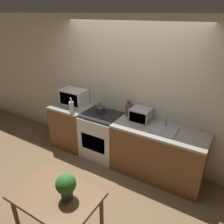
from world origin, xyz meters
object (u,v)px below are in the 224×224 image
Objects in this scene: bottle at (71,107)px; toaster_oven at (141,115)px; microwave at (74,97)px; stove_range at (102,135)px; kettle at (100,109)px; dining_table at (57,201)px.

toaster_oven is (1.26, 0.34, 0.00)m from bottle.
microwave is 1.53× the size of toaster_oven.
microwave is at bearing 171.03° from stove_range.
dining_table is at bearing -71.16° from kettle.
dining_table is at bearing -54.97° from bottle.
stove_range is 1.75× the size of microwave.
kettle is 0.38× the size of microwave.
bottle is (-0.48, -0.25, 0.02)m from kettle.
stove_range is at bearing -37.00° from kettle.
dining_table is at bearing -94.90° from toaster_oven.
toaster_oven is at bearing 6.69° from kettle.
bottle is 1.94m from dining_table.
stove_range reaches higher than dining_table.
kettle is at bearing 27.67° from bottle.
dining_table is (-0.16, -1.91, -0.35)m from toaster_oven.
stove_range is 4.62× the size of kettle.
microwave is at bearing 122.79° from bottle.
stove_range is at bearing 107.59° from dining_table.
toaster_oven reaches higher than dining_table.
dining_table is (1.31, -1.89, -0.40)m from microwave.
stove_range is 0.97m from microwave.
bottle is 0.82× the size of toaster_oven.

